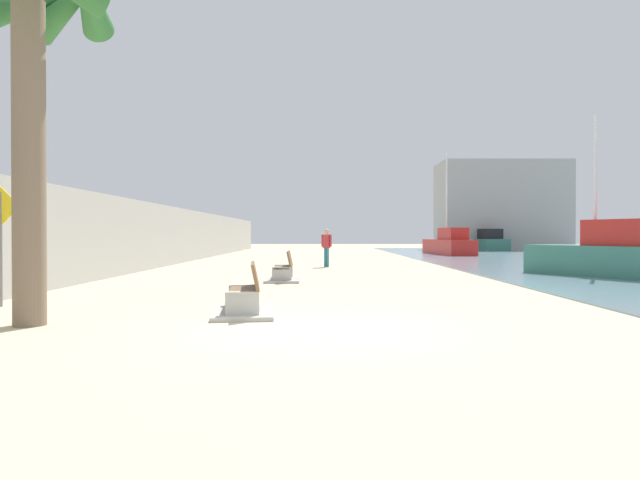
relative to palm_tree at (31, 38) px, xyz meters
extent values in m
plane|color=#C6B793|center=(4.64, 17.66, -4.81)|extent=(120.00, 120.00, 0.00)
cube|color=#ADAAA3|center=(-2.86, 17.66, -3.36)|extent=(0.80, 64.00, 2.90)
cylinder|color=#7A6651|center=(-0.03, -0.05, -2.10)|extent=(0.53, 0.53, 5.41)
cone|color=#2D6B33|center=(0.36, 0.76, 0.92)|extent=(2.06, 1.37, 1.34)
cone|color=#2D6B33|center=(-0.36, 0.80, 0.88)|extent=(2.09, 1.27, 1.28)
cube|color=#ADAAA3|center=(3.43, 0.62, -4.56)|extent=(0.62, 0.27, 0.50)
cube|color=#ADAAA3|center=(3.27, 2.01, -4.56)|extent=(0.62, 0.27, 0.50)
cube|color=brown|center=(3.35, 1.31, -4.36)|extent=(0.68, 1.65, 0.06)
cube|color=brown|center=(3.58, 1.34, -4.08)|extent=(0.34, 1.61, 0.50)
cube|color=#ADAAA3|center=(3.35, 1.31, -4.77)|extent=(1.33, 2.21, 0.08)
cube|color=#ADAAA3|center=(3.62, 8.16, -4.56)|extent=(0.60, 0.21, 0.50)
cube|color=#ADAAA3|center=(3.59, 9.56, -4.56)|extent=(0.60, 0.21, 0.50)
cube|color=brown|center=(3.60, 8.86, -4.36)|extent=(0.53, 1.61, 0.06)
cube|color=brown|center=(3.83, 8.87, -4.08)|extent=(0.20, 1.60, 0.50)
cube|color=#ADAAA3|center=(3.60, 8.86, -4.77)|extent=(1.14, 2.12, 0.08)
cylinder|color=teal|center=(5.06, 16.64, -4.36)|extent=(0.12, 0.12, 0.88)
cylinder|color=teal|center=(5.18, 16.57, -4.36)|extent=(0.12, 0.12, 0.88)
cube|color=#B22D33|center=(5.12, 16.60, -3.61)|extent=(0.37, 0.31, 0.63)
sphere|color=tan|center=(5.12, 16.60, -3.14)|extent=(0.24, 0.24, 0.24)
cylinder|color=#B22D33|center=(4.93, 16.71, -3.58)|extent=(0.09, 0.09, 0.56)
cylinder|color=#B22D33|center=(5.31, 16.50, -3.58)|extent=(0.09, 0.09, 0.56)
cube|color=#337060|center=(14.85, 10.56, -4.22)|extent=(4.25, 5.55, 1.08)
cube|color=red|center=(15.23, 9.87, -3.23)|extent=(2.32, 2.69, 0.91)
cylinder|color=silver|center=(14.73, 10.79, -1.33)|extent=(0.12, 0.12, 4.71)
cube|color=#337060|center=(20.16, 42.83, -4.24)|extent=(3.05, 6.17, 1.06)
cube|color=black|center=(20.29, 41.95, -3.24)|extent=(1.91, 2.80, 0.92)
cube|color=red|center=(14.32, 32.23, -4.22)|extent=(2.46, 7.56, 1.10)
cube|color=red|center=(14.41, 31.12, -3.24)|extent=(1.57, 3.36, 0.86)
cylinder|color=silver|center=(14.29, 32.60, -0.44)|extent=(0.12, 0.12, 6.47)
cylinder|color=slate|center=(-1.90, 2.39, -3.60)|extent=(0.08, 0.08, 2.41)
cube|color=#9E9E99|center=(22.56, 45.66, -0.53)|extent=(12.00, 6.00, 8.55)
camera|label=1|loc=(4.82, -9.40, -3.28)|focal=31.53mm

